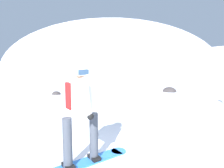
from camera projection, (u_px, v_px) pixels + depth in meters
name	position (u px, v px, depth m)	size (l,w,h in m)	color
ground_plane	(102.00, 156.00, 3.58)	(300.00, 300.00, 0.00)	white
ridge_peak_main	(110.00, 70.00, 33.96)	(34.85, 31.37, 16.48)	white
snowboarder_main	(80.00, 111.00, 3.20)	(1.44, 1.32, 1.71)	blue
rock_dark	(169.00, 92.00, 10.84)	(0.75, 0.64, 0.53)	#383333
rock_mid	(56.00, 94.00, 10.00)	(0.46, 0.39, 0.32)	#383333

